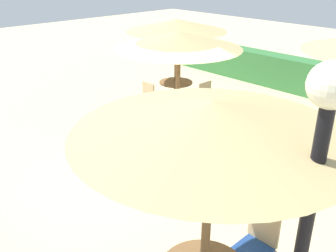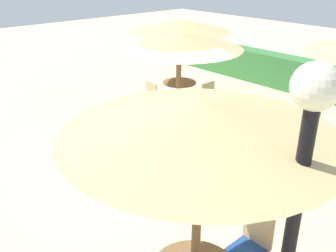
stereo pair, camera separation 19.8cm
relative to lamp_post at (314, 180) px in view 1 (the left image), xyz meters
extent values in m
plane|color=beige|center=(-3.95, 1.52, -2.35)|extent=(40.00, 40.00, 0.00)
cube|color=#387A3D|center=(-3.95, 8.51, -1.82)|extent=(13.00, 0.70, 1.07)
sphere|color=silver|center=(0.00, 0.00, 0.79)|extent=(0.36, 0.36, 0.36)
cylinder|color=brown|center=(-1.00, -0.09, -1.00)|extent=(0.10, 0.10, 2.70)
cone|color=tan|center=(-1.00, -0.09, 0.27)|extent=(2.70, 2.70, 0.32)
cube|color=navy|center=(-1.00, 0.90, -1.93)|extent=(0.42, 0.42, 0.05)
cube|color=tan|center=(-1.00, 1.11, -1.66)|extent=(0.46, 0.04, 0.48)
cube|color=tan|center=(-1.19, 3.85, -2.15)|extent=(0.46, 0.46, 0.40)
cube|color=tan|center=(-1.19, 3.64, -1.66)|extent=(0.46, 0.04, 0.48)
cube|color=tan|center=(-2.06, 4.85, -2.15)|extent=(0.46, 0.46, 0.40)
cube|color=navy|center=(-2.06, 4.85, -1.93)|extent=(0.42, 0.42, 0.05)
cube|color=tan|center=(-2.27, 4.85, -1.66)|extent=(0.04, 0.46, 0.48)
cylinder|color=brown|center=(-4.08, 2.52, -1.04)|extent=(0.10, 0.10, 2.63)
cone|color=tan|center=(-4.08, 2.52, 0.20)|extent=(2.49, 2.49, 0.32)
cylinder|color=brown|center=(-4.08, 2.52, -2.34)|extent=(0.48, 0.48, 0.03)
cylinder|color=brown|center=(-4.08, 2.52, -2.00)|extent=(0.12, 0.12, 0.70)
cylinder|color=brown|center=(-4.08, 2.52, -1.63)|extent=(0.93, 0.93, 0.04)
cube|color=tan|center=(-3.20, 2.54, -2.15)|extent=(0.46, 0.46, 0.40)
cube|color=navy|center=(-3.20, 2.54, -1.93)|extent=(0.42, 0.42, 0.05)
cube|color=tan|center=(-2.99, 2.54, -1.66)|extent=(0.04, 0.46, 0.48)
cube|color=tan|center=(-4.96, 2.51, -2.15)|extent=(0.46, 0.46, 0.40)
cube|color=navy|center=(-4.96, 2.51, -1.93)|extent=(0.42, 0.42, 0.05)
cube|color=tan|center=(-5.17, 2.51, -1.66)|extent=(0.04, 0.46, 0.48)
cube|color=tan|center=(-4.05, 1.55, -2.15)|extent=(0.46, 0.46, 0.40)
cube|color=navy|center=(-4.05, 1.55, -1.93)|extent=(0.42, 0.42, 0.05)
cube|color=tan|center=(-4.05, 1.34, -1.66)|extent=(0.46, 0.04, 0.48)
cylinder|color=brown|center=(-6.42, 4.75, -1.15)|extent=(0.10, 0.10, 2.41)
cone|color=tan|center=(-6.42, 4.75, -0.02)|extent=(2.78, 2.78, 0.32)
cylinder|color=brown|center=(-6.42, 4.75, -2.34)|extent=(0.48, 0.48, 0.03)
cylinder|color=brown|center=(-6.42, 4.75, -2.01)|extent=(0.12, 0.12, 0.68)
cylinder|color=brown|center=(-6.42, 4.75, -1.66)|extent=(0.97, 0.97, 0.04)
cube|color=tan|center=(-6.36, 3.86, -2.15)|extent=(0.46, 0.46, 0.40)
cube|color=navy|center=(-6.36, 3.86, -1.93)|extent=(0.42, 0.42, 0.05)
cube|color=tan|center=(-6.36, 3.65, -1.66)|extent=(0.46, 0.04, 0.48)
cube|color=tan|center=(-5.54, 4.80, -2.15)|extent=(0.46, 0.46, 0.40)
cube|color=navy|center=(-5.54, 4.80, -1.93)|extent=(0.42, 0.42, 0.05)
cube|color=tan|center=(-5.33, 4.80, -1.66)|extent=(0.04, 0.46, 0.48)
camera|label=1|loc=(1.05, -2.59, 1.60)|focal=40.00mm
camera|label=2|loc=(1.19, -2.44, 1.60)|focal=40.00mm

